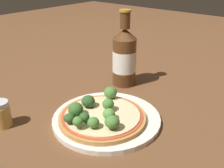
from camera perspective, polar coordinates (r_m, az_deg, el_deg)
name	(u,v)px	position (r m, az deg, el deg)	size (l,w,h in m)	color
ground_plane	(111,118)	(0.65, -0.32, -7.44)	(3.00, 3.00, 0.00)	brown
plate	(106,119)	(0.64, -1.21, -7.52)	(0.26, 0.26, 0.01)	silver
pizza	(101,116)	(0.62, -2.31, -7.00)	(0.21, 0.21, 0.01)	#B77F42
broccoli_floret_0	(76,109)	(0.61, -7.89, -5.52)	(0.04, 0.04, 0.03)	#6B8E51
broccoli_floret_1	(84,117)	(0.59, -6.05, -7.18)	(0.02, 0.02, 0.02)	#6B8E51
broccoli_floret_2	(88,101)	(0.64, -5.20, -3.78)	(0.03, 0.03, 0.03)	#6B8E51
broccoli_floret_3	(112,122)	(0.56, 0.02, -8.26)	(0.03, 0.03, 0.03)	#6B8E51
broccoli_floret_4	(110,105)	(0.62, -0.48, -4.56)	(0.03, 0.03, 0.03)	#6B8E51
broccoli_floret_5	(110,92)	(0.68, -0.34, -1.86)	(0.03, 0.03, 0.03)	#6B8E51
broccoli_floret_6	(109,114)	(0.59, -0.67, -6.52)	(0.03, 0.03, 0.03)	#6B8E51
broccoli_floret_7	(69,118)	(0.59, -9.34, -7.35)	(0.02, 0.02, 0.02)	#6B8E51
broccoli_floret_8	(93,123)	(0.57, -4.09, -8.37)	(0.03, 0.03, 0.02)	#6B8E51
broccoli_floret_9	(79,122)	(0.56, -7.21, -8.27)	(0.02, 0.02, 0.03)	#6B8E51
beer_bottle	(124,57)	(0.80, 2.70, 5.93)	(0.07, 0.07, 0.23)	#563319
pepper_shaker	(1,114)	(0.66, -22.98, -6.06)	(0.04, 0.04, 0.06)	tan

